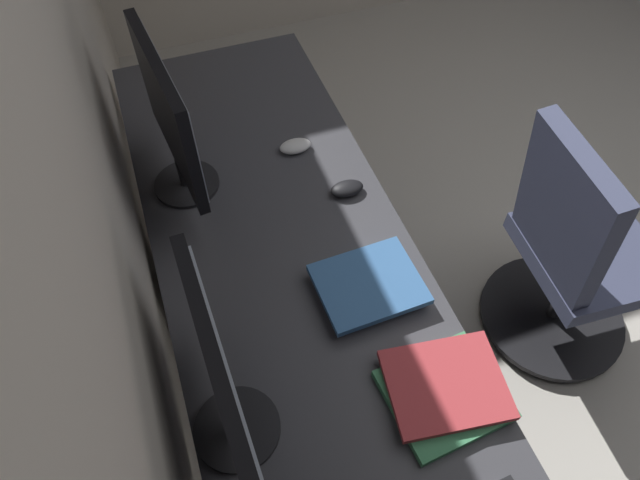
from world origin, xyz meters
The scene contains 10 objects.
wall_back centered at (0.00, 2.00, 1.30)m, with size 5.27×0.10×2.60m, color beige.
desk centered at (-0.04, 1.57, 0.67)m, with size 2.34×0.72×0.73m.
drawer_pedestal centered at (0.25, 1.60, 0.35)m, with size 0.40×0.51×0.69m.
monitor_primary centered at (-0.33, 1.82, 0.96)m, with size 0.56×0.20×0.40m.
monitor_secondary centered at (0.46, 1.78, 0.99)m, with size 0.47×0.20×0.47m.
mouse_main centered at (0.27, 1.32, 0.75)m, with size 0.06×0.10×0.03m, color black.
mouse_spare centered at (0.50, 1.41, 0.75)m, with size 0.06×0.10×0.03m, color silver.
book_stack_near centered at (-0.41, 1.34, 0.75)m, with size 0.28×0.30×0.04m.
book_stack_far centered at (-0.09, 1.39, 0.76)m, with size 0.23×0.28×0.05m.
office_chair centered at (-0.05, 0.62, 0.46)m, with size 0.56×0.57×0.97m.
Camera 1 is at (-0.81, 1.80, 2.03)m, focal length 31.95 mm.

